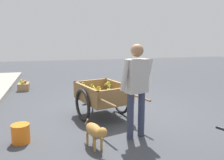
{
  "coord_description": "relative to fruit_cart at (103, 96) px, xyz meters",
  "views": [
    {
      "loc": [
        -4.7,
        1.34,
        1.64
      ],
      "look_at": [
        -0.04,
        0.14,
        0.75
      ],
      "focal_mm": 38.34,
      "sensor_mm": 36.0,
      "label": 1
    }
  ],
  "objects": [
    {
      "name": "fruit_cart",
      "position": [
        0.0,
        0.0,
        0.0
      ],
      "size": [
        1.79,
        1.19,
        0.7
      ],
      "color": "olive",
      "rests_on": "ground"
    },
    {
      "name": "vendor_person",
      "position": [
        -1.1,
        -0.32,
        0.46
      ],
      "size": [
        0.29,
        0.59,
        1.52
      ],
      "color": "#333851",
      "rests_on": "ground"
    },
    {
      "name": "ground_plane",
      "position": [
        0.11,
        -0.36,
        -0.44
      ],
      "size": [
        24.0,
        24.0,
        0.0
      ],
      "primitive_type": "plane",
      "color": "#3D3F44"
    },
    {
      "name": "apple_crate",
      "position": [
        3.03,
        1.83,
        -0.31
      ],
      "size": [
        0.44,
        0.32,
        0.31
      ],
      "color": "#99754C",
      "rests_on": "ground"
    },
    {
      "name": "dog",
      "position": [
        -1.33,
        0.4,
        -0.17
      ],
      "size": [
        0.66,
        0.29,
        0.4
      ],
      "color": "#AD7A38",
      "rests_on": "ground"
    },
    {
      "name": "plastic_bucket",
      "position": [
        -0.85,
        1.49,
        -0.29
      ],
      "size": [
        0.28,
        0.28,
        0.29
      ],
      "primitive_type": "cylinder",
      "color": "orange",
      "rests_on": "ground"
    }
  ]
}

